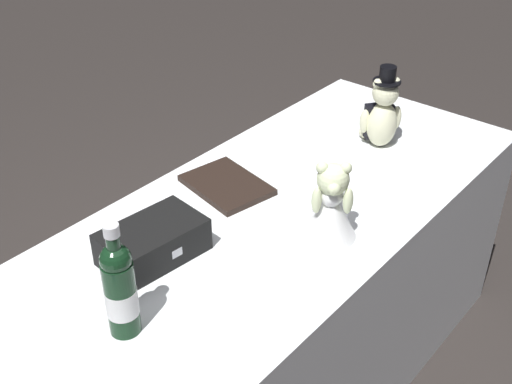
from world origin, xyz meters
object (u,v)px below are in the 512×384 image
Objects in this scene: champagne_bottle at (120,288)px; gift_case_black at (153,242)px; teddy_bear_bride at (331,202)px; guestbook at (227,185)px; teddy_bear_groom at (382,114)px.

champagne_bottle reaches higher than gift_case_black.
champagne_bottle is at bearing 166.80° from teddy_bear_bride.
gift_case_black reaches higher than guestbook.
champagne_bottle reaches higher than teddy_bear_groom.
teddy_bear_bride reaches higher than guestbook.
teddy_bear_bride is at bearing -76.93° from guestbook.
gift_case_black is at bearing 171.79° from teddy_bear_groom.
champagne_bottle is 1.04× the size of gift_case_black.
champagne_bottle is at bearing -147.95° from guestbook.
teddy_bear_bride is 0.90× the size of guestbook.
teddy_bear_bride is at bearing -13.20° from champagne_bottle.
teddy_bear_groom is 1.18m from champagne_bottle.
teddy_bear_bride is 0.79× the size of champagne_bottle.
champagne_bottle is 1.14× the size of guestbook.
guestbook is at bearing 91.90° from teddy_bear_bride.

